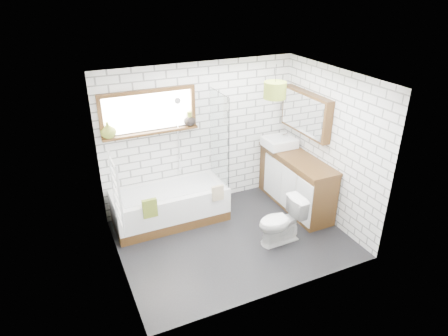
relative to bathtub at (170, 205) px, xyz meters
name	(u,v)px	position (x,y,z in m)	size (l,w,h in m)	color
floor	(233,239)	(0.72, -0.90, -0.30)	(3.40, 2.60, 0.01)	black
ceiling	(235,79)	(0.72, -0.90, 2.21)	(3.40, 2.60, 0.01)	white
wall_back	(200,136)	(0.72, 0.41, 0.95)	(3.40, 0.01, 2.50)	white
wall_front	(283,211)	(0.72, -2.20, 0.95)	(3.40, 0.01, 2.50)	white
wall_left	(113,191)	(-0.99, -0.90, 0.95)	(0.01, 2.60, 2.50)	white
wall_right	(330,147)	(2.42, -0.90, 0.95)	(0.01, 2.60, 2.50)	white
window	(149,112)	(-0.13, 0.36, 1.50)	(1.52, 0.16, 0.68)	#3B2410
towel_radiator	(117,194)	(-0.94, -0.90, 0.90)	(0.06, 0.52, 1.00)	white
mirror_cabinet	(306,113)	(2.34, -0.30, 1.35)	(0.16, 1.20, 0.70)	#3B2410
shower_riser	(178,135)	(0.32, 0.36, 1.05)	(0.02, 0.02, 1.30)	silver
bathtub	(170,205)	(0.00, 0.00, 0.00)	(1.83, 0.81, 0.59)	white
shower_screen	(219,138)	(0.90, 0.00, 1.05)	(0.02, 0.72, 1.50)	white
towel_green	(150,208)	(-0.43, -0.40, 0.28)	(0.22, 0.06, 0.30)	olive
towel_beige	(218,193)	(0.68, -0.40, 0.28)	(0.20, 0.05, 0.25)	tan
vanity	(296,181)	(2.15, -0.45, 0.19)	(0.54, 1.68, 0.96)	#3B2410
basin	(279,142)	(2.09, 0.05, 0.74)	(0.53, 0.46, 0.15)	white
tap	(287,138)	(2.25, 0.05, 0.81)	(0.03, 0.03, 0.18)	silver
toilet	(281,221)	(1.35, -1.26, 0.07)	(0.71, 0.41, 0.73)	white
vase_olive	(108,131)	(-0.78, 0.33, 1.31)	(0.23, 0.23, 0.24)	olive
vase_dark	(190,121)	(0.52, 0.33, 1.29)	(0.19, 0.19, 0.20)	black
bottle	(190,120)	(0.52, 0.33, 1.30)	(0.07, 0.07, 0.23)	olive
pendant	(275,90)	(1.72, -0.28, 1.80)	(0.36, 0.36, 0.26)	olive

